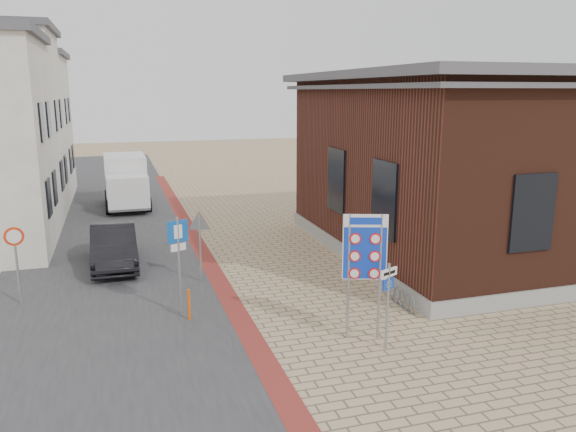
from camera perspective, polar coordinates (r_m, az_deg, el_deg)
ground at (r=13.99m, az=5.70°, el=-13.35°), size 120.00×120.00×0.00m
road_strip at (r=27.26m, az=-17.77°, el=-0.95°), size 7.00×60.00×0.02m
curb_strip at (r=22.60m, az=-8.93°, el=-3.20°), size 0.60×40.00×0.02m
brick_building at (r=23.38m, az=19.81°, el=5.41°), size 13.00×13.00×6.80m
townhouse_far at (r=36.12m, az=-26.97°, el=8.16°), size 7.40×6.40×8.30m
bike_rack at (r=16.78m, az=11.23°, el=-8.03°), size 0.08×1.80×0.60m
sedan at (r=20.90m, az=-17.28°, el=-2.92°), size 1.59×4.42×1.45m
box_truck at (r=31.18m, az=-16.13°, el=3.42°), size 2.32×5.25×2.73m
border_sign at (r=13.86m, az=7.81°, el=-3.39°), size 1.05×0.39×3.20m
essen_sign at (r=13.65m, az=10.11°, el=-7.76°), size 0.54×0.28×2.16m
parking_sign at (r=15.60m, az=-11.07°, el=-3.24°), size 0.58×0.26×2.77m
yield_sign at (r=18.26m, az=-8.99°, el=-1.35°), size 0.80×0.29×2.31m
speed_sign at (r=17.95m, az=-25.93°, el=-3.41°), size 0.55×0.09×2.33m
bollard at (r=15.62m, az=-10.02°, el=-8.88°), size 0.09×0.09×0.88m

